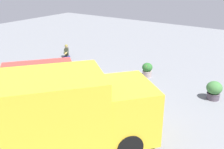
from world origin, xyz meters
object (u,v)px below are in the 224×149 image
Objects in this scene: planter_flowering_far at (147,69)px; planter_flowering_side at (27,92)px; food_truck at (64,115)px; person_customer at (67,52)px; planter_flowering_near at (214,90)px.

planter_flowering_far is 6.30m from planter_flowering_side.
food_truck is 7.18× the size of planter_flowering_far.
food_truck reaches higher than person_customer.
planter_flowering_near reaches higher than planter_flowering_side.
planter_flowering_near is at bearing -55.14° from planter_flowering_side.
planter_flowering_near is at bearing -24.58° from food_truck.
food_truck is 6.53× the size of planter_flowering_near.
person_customer is 1.30× the size of planter_flowering_side.
planter_flowering_near is 1.23× the size of planter_flowering_side.
food_truck reaches higher than planter_flowering_far.
person_customer reaches higher than planter_flowering_near.
planter_flowering_far is (0.04, -5.99, 0.05)m from person_customer.
food_truck is 7.14m from planter_flowering_far.
food_truck is 9.81m from person_customer.
person_customer is 1.16× the size of planter_flowering_far.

